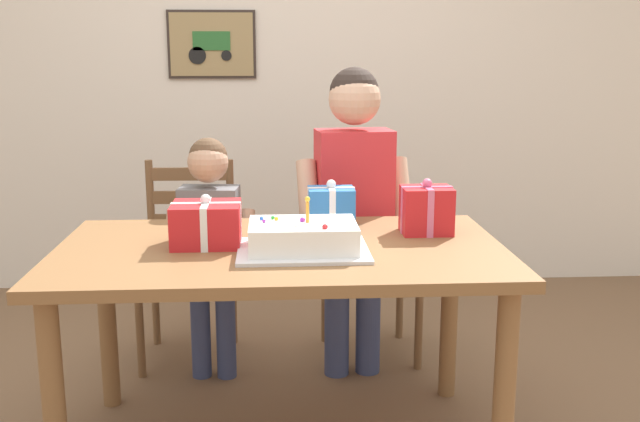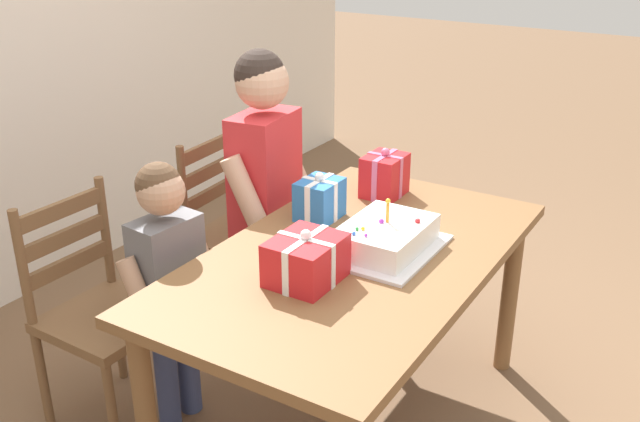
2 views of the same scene
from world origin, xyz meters
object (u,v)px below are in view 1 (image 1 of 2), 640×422
object	(u,v)px
child_older	(354,193)
gift_box_red_large	(426,210)
child_younger	(210,235)
chair_left	(188,261)
birthday_cake	(303,238)
dining_table	(281,273)
chair_right	(369,258)
gift_box_corner_small	(206,224)
gift_box_beside_cake	(331,208)

from	to	relation	value
child_older	gift_box_red_large	bearing A→B (deg)	-63.72
gift_box_red_large	child_younger	xyz separation A→B (m)	(-0.84, 0.45, -0.20)
chair_left	child_younger	xyz separation A→B (m)	(0.13, -0.25, 0.18)
gift_box_red_large	chair_left	bearing A→B (deg)	144.22
child_older	child_younger	xyz separation A→B (m)	(-0.62, 0.00, -0.18)
birthday_cake	gift_box_red_large	xyz separation A→B (m)	(0.47, 0.24, 0.04)
dining_table	birthday_cake	bearing A→B (deg)	-47.16
dining_table	child_older	bearing A→B (deg)	62.21
gift_box_red_large	child_older	distance (m)	0.50
dining_table	chair_left	distance (m)	0.98
chair_left	chair_right	xyz separation A→B (m)	(0.85, -0.00, 0.00)
birthday_cake	gift_box_corner_small	size ratio (longest dim) A/B	1.82
gift_box_red_large	child_older	xyz separation A→B (m)	(-0.22, 0.45, -0.02)
birthday_cake	gift_box_corner_small	xyz separation A→B (m)	(-0.33, 0.12, 0.03)
birthday_cake	chair_left	xyz separation A→B (m)	(-0.50, 0.94, -0.34)
child_younger	birthday_cake	bearing A→B (deg)	-61.75
gift_box_corner_small	chair_left	distance (m)	0.91
gift_box_beside_cake	chair_left	xyz separation A→B (m)	(-0.62, 0.59, -0.37)
chair_left	dining_table	bearing A→B (deg)	-63.71
chair_right	child_younger	xyz separation A→B (m)	(-0.72, -0.25, 0.18)
gift_box_red_large	child_older	bearing A→B (deg)	116.28
gift_box_red_large	dining_table	bearing A→B (deg)	-163.53
dining_table	gift_box_beside_cake	bearing A→B (deg)	53.42
birthday_cake	child_older	bearing A→B (deg)	70.34
birthday_cake	gift_box_beside_cake	world-z (taller)	birthday_cake
gift_box_corner_small	child_older	xyz separation A→B (m)	(0.58, 0.57, -0.01)
dining_table	gift_box_red_large	xyz separation A→B (m)	(0.54, 0.16, 0.18)
birthday_cake	gift_box_corner_small	world-z (taller)	birthday_cake
dining_table	child_older	distance (m)	0.71
chair_left	chair_right	size ratio (longest dim) A/B	1.00
gift_box_beside_cake	chair_right	size ratio (longest dim) A/B	0.21
chair_right	gift_box_beside_cake	bearing A→B (deg)	-110.85
gift_box_beside_cake	child_older	xyz separation A→B (m)	(0.12, 0.35, -0.01)
chair_right	gift_box_corner_small	bearing A→B (deg)	-129.66
gift_box_beside_cake	gift_box_corner_small	bearing A→B (deg)	-153.43
gift_box_beside_cake	chair_left	world-z (taller)	gift_box_beside_cake
gift_box_beside_cake	chair_right	distance (m)	0.73
gift_box_red_large	chair_right	bearing A→B (deg)	99.86
dining_table	gift_box_corner_small	size ratio (longest dim) A/B	6.41
dining_table	gift_box_red_large	distance (m)	0.60
gift_box_red_large	gift_box_corner_small	bearing A→B (deg)	-171.29
birthday_cake	gift_box_beside_cake	distance (m)	0.37
dining_table	chair_right	world-z (taller)	chair_right
gift_box_beside_cake	chair_left	bearing A→B (deg)	136.31
dining_table	gift_box_beside_cake	xyz separation A→B (m)	(0.20, 0.26, 0.17)
birthday_cake	child_younger	distance (m)	0.80
gift_box_corner_small	chair_right	distance (m)	1.13
gift_box_beside_cake	child_older	size ratio (longest dim) A/B	0.14
gift_box_red_large	gift_box_beside_cake	world-z (taller)	gift_box_red_large
child_older	child_younger	size ratio (longest dim) A/B	1.27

